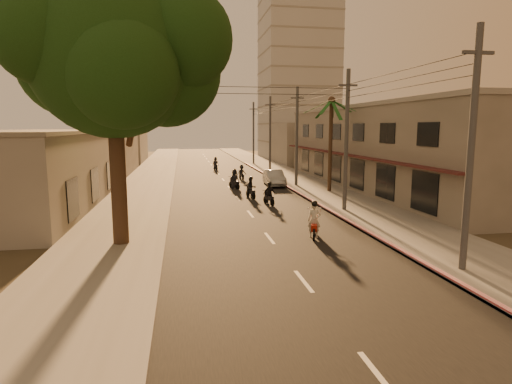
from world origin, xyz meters
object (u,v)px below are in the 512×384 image
parked_car (274,178)px  scooter_mid_a (251,188)px  palm_tree (331,106)px  scooter_far_a (235,180)px  scooter_mid_b (269,194)px  scooter_far_b (242,173)px  scooter_far_c (216,164)px  broadleaf_tree (122,57)px  scooter_red (314,221)px

parked_car → scooter_mid_a: bearing=-113.9°
palm_tree → scooter_far_a: bearing=156.5°
scooter_mid_b → palm_tree: bearing=25.6°
palm_tree → scooter_far_a: size_ratio=4.57×
scooter_far_b → parked_car: scooter_far_b is taller
scooter_mid_b → parked_car: scooter_mid_b is taller
palm_tree → scooter_far_c: 23.07m
broadleaf_tree → scooter_mid_a: 16.02m
scooter_far_a → scooter_far_c: bearing=68.8°
broadleaf_tree → palm_tree: size_ratio=1.48×
scooter_mid_b → scooter_far_c: 25.78m
broadleaf_tree → parked_car: (10.86, 18.47, -7.74)m
scooter_mid_a → parked_car: bearing=50.9°
scooter_far_c → scooter_red: bearing=-94.3°
scooter_red → scooter_far_a: scooter_red is taller
palm_tree → parked_car: 8.74m
palm_tree → scooter_mid_b: (-6.19, -5.03, -6.40)m
scooter_mid_b → scooter_far_a: scooter_far_a is taller
palm_tree → scooter_far_a: 10.44m
broadleaf_tree → scooter_mid_a: broadleaf_tree is taller
scooter_red → parked_car: bearing=101.4°
broadleaf_tree → scooter_red: size_ratio=6.50×
parked_car → scooter_far_c: bearing=106.8°
broadleaf_tree → parked_car: size_ratio=2.68×
scooter_far_c → scooter_far_b: bearing=-88.0°
scooter_mid_a → scooter_far_a: (-0.62, 5.36, 0.04)m
palm_tree → scooter_mid_b: 10.23m
scooter_mid_b → scooter_far_a: 8.46m
scooter_red → scooter_mid_b: size_ratio=1.13×
palm_tree → scooter_mid_b: palm_tree is taller
scooter_red → parked_car: (2.05, 18.80, -0.09)m
scooter_mid_a → scooter_far_b: 11.91m
scooter_red → scooter_far_a: (-1.82, 17.49, -0.01)m
parked_car → scooter_far_b: bearing=116.2°
palm_tree → scooter_far_b: palm_tree is taller
scooter_red → scooter_mid_b: (-0.39, 9.15, -0.08)m
scooter_far_a → parked_car: scooter_far_a is taller
scooter_far_c → scooter_mid_a: bearing=-95.4°
broadleaf_tree → scooter_far_a: size_ratio=6.75×
palm_tree → scooter_far_b: bearing=121.7°
scooter_mid_b → scooter_far_b: 14.86m
broadleaf_tree → parked_car: 22.78m
scooter_far_b → scooter_far_c: size_ratio=0.95×
scooter_red → scooter_far_a: 17.59m
scooter_far_a → scooter_far_b: scooter_far_a is taller
scooter_far_a → scooter_far_b: (1.54, 6.52, -0.09)m
palm_tree → scooter_red: palm_tree is taller
scooter_red → scooter_far_a: size_ratio=1.04×
parked_car → scooter_mid_b: bearing=-102.1°
scooter_red → parked_car: 18.91m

